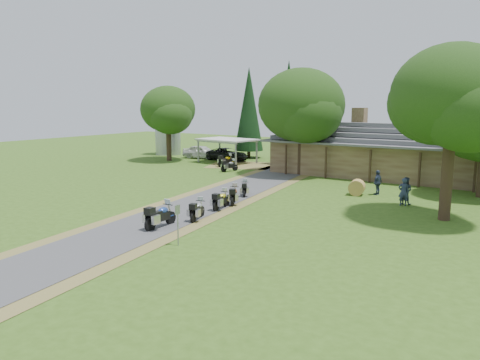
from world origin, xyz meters
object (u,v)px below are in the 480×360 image
Objects in this scene: lodge at (386,149)px; motorcycle_row_c at (221,199)px; motorcycle_carport_b at (229,165)px; carport at (227,151)px; motorcycle_row_e at (245,188)px; hay_bale at (357,187)px; motorcycle_row_a at (160,215)px; silo at (168,129)px; motorcycle_carport_a at (226,160)px; motorcycle_row_b at (198,209)px; car_dark_suv at (227,151)px; motorcycle_row_d at (234,194)px; car_white_sedan at (202,150)px.

motorcycle_row_c is at bearing -103.43° from lodge.
lodge reaches higher than motorcycle_carport_b.
lodge is at bearing -49.39° from motorcycle_carport_b.
motorcycle_row_e is (11.75, -14.56, -0.77)m from carport.
lodge is 10.59m from hay_bale.
motorcycle_row_a is at bearing -55.61° from carport.
motorcycle_carport_a is (12.98, -5.32, -2.62)m from silo.
motorcycle_row_b is at bearing 179.05° from motorcycle_row_c.
silo reaches higher than motorcycle_row_c.
hay_bale is at bearing -23.50° from motorcycle_row_a.
motorcycle_carport_a reaches higher than motorcycle_row_c.
motorcycle_row_a is at bearing -48.56° from silo.
motorcycle_row_d is at bearing -136.11° from car_dark_suv.
car_white_sedan reaches higher than motorcycle_carport_a.
car_white_sedan reaches higher than motorcycle_row_b.
silo is at bearing 175.48° from lodge.
lodge is 12.77× the size of motorcycle_row_e.
car_dark_suv is 27.82m from motorcycle_row_b.
motorcycle_row_e is (-1.52, 7.39, -0.05)m from motorcycle_row_b.
car_dark_suv is (-18.75, 1.24, -1.36)m from lodge.
lodge reaches higher than car_white_sedan.
car_white_sedan is 27.28m from motorcycle_row_c.
motorcycle_row_d is at bearing -129.56° from motorcycle_carport_a.
motorcycle_row_e is 8.21m from hay_bale.
motorcycle_row_d is (-0.10, 7.20, -0.07)m from motorcycle_row_a.
car_white_sedan is 3.37× the size of motorcycle_carport_b.
motorcycle_carport_b is (-8.69, 12.03, -0.04)m from motorcycle_row_d.
carport is 6.56m from motorcycle_carport_b.
car_white_sedan is at bearing 71.25° from motorcycle_carport_a.
car_dark_suv is (3.69, 0.09, 0.08)m from car_white_sedan.
car_dark_suv is 25.10m from motorcycle_row_c.
silo is 3.33× the size of motorcycle_carport_a.
carport is 3.34× the size of motorcycle_row_c.
motorcycle_row_b reaches higher than motorcycle_row_e.
motorcycle_row_c is (-0.44, 2.95, 0.02)m from motorcycle_row_b.
lodge is 11.93× the size of motorcycle_carport_b.
car_dark_suv is 2.87× the size of motorcycle_carport_a.
car_dark_suv is 20.89m from motorcycle_row_e.
hay_bale is at bearing -66.60° from motorcycle_row_d.
hay_bale is (14.56, -4.63, -0.04)m from motorcycle_carport_b.
motorcycle_carport_a is at bearing 156.45° from hay_bale.
motorcycle_row_c is 1.77m from motorcycle_row_d.
car_white_sedan is 1.06× the size of car_dark_suv.
silo is 36.45m from motorcycle_row_a.
motorcycle_row_b is at bearing 159.91° from motorcycle_row_d.
car_dark_suv is 5.01× the size of hay_bale.
car_white_sedan is at bearing 19.11° from motorcycle_row_b.
carport is 2.94× the size of motorcycle_row_a.
carport is at bearing -115.21° from car_white_sedan.
silo reaches higher than motorcycle_row_e.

